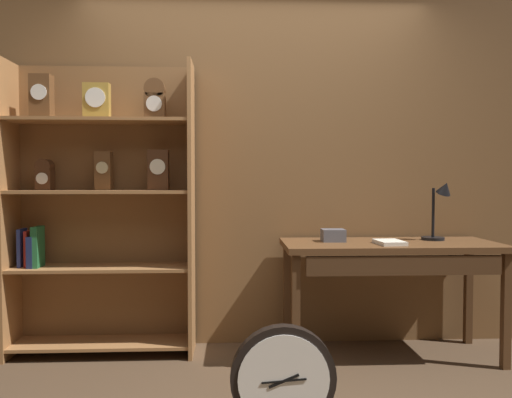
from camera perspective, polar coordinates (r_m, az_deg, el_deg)
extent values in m
cube|color=brown|center=(3.69, -0.10, 3.75)|extent=(4.80, 0.05, 2.60)
cube|color=#9E6B3D|center=(3.77, -26.15, -1.09)|extent=(0.02, 0.33, 2.00)
cube|color=#9E6B3D|center=(3.47, -7.33, -1.15)|extent=(0.03, 0.33, 2.00)
cube|color=brown|center=(3.72, -16.53, -1.00)|extent=(1.24, 0.01, 2.00)
cube|color=#9E6B3D|center=(3.74, -16.98, -15.33)|extent=(1.19, 0.31, 0.02)
cube|color=#9E6B3D|center=(3.62, -17.07, -7.46)|extent=(1.19, 0.31, 0.02)
cube|color=#9E6B3D|center=(3.57, -17.16, 0.79)|extent=(1.19, 0.31, 0.02)
cube|color=#9E6B3D|center=(3.59, -17.24, 8.46)|extent=(1.19, 0.31, 0.02)
cube|color=brown|center=(3.72, -23.13, 10.60)|extent=(0.14, 0.10, 0.29)
cylinder|color=white|center=(3.67, -23.43, 11.08)|extent=(0.10, 0.01, 0.10)
cube|color=#472816|center=(3.70, -22.80, 1.99)|extent=(0.10, 0.11, 0.14)
cylinder|color=#472816|center=(3.70, -22.82, 3.41)|extent=(0.10, 0.11, 0.10)
cylinder|color=silver|center=(3.64, -23.11, 2.16)|extent=(0.08, 0.01, 0.08)
cube|color=#B28C38|center=(3.60, -17.60, 10.52)|extent=(0.17, 0.07, 0.24)
cylinder|color=white|center=(3.57, -17.77, 10.92)|extent=(0.13, 0.01, 0.13)
cube|color=brown|center=(3.57, -16.85, 3.07)|extent=(0.11, 0.10, 0.26)
cylinder|color=#C6B78C|center=(3.52, -17.06, 3.42)|extent=(0.08, 0.01, 0.08)
cube|color=brown|center=(3.53, -11.38, 10.24)|extent=(0.14, 0.08, 0.18)
cylinder|color=brown|center=(3.55, -11.40, 12.12)|extent=(0.14, 0.08, 0.14)
cylinder|color=silver|center=(3.49, -11.49, 10.57)|extent=(0.11, 0.01, 0.11)
cube|color=#472816|center=(3.47, -11.00, 3.23)|extent=(0.14, 0.08, 0.27)
cylinder|color=silver|center=(3.43, -11.11, 3.61)|extent=(0.10, 0.01, 0.10)
cube|color=navy|center=(3.77, -24.99, -5.02)|extent=(0.02, 0.12, 0.26)
cube|color=maroon|center=(3.76, -24.32, -5.13)|extent=(0.02, 0.14, 0.25)
cube|color=#19234C|center=(3.72, -23.96, -5.47)|extent=(0.04, 0.14, 0.21)
cube|color=#236638|center=(3.71, -23.50, -4.99)|extent=(0.04, 0.14, 0.28)
cube|color=brown|center=(3.51, 14.93, -5.07)|extent=(1.44, 0.61, 0.04)
cube|color=#50321B|center=(3.20, 4.54, -12.83)|extent=(0.05, 0.05, 0.74)
cube|color=#50321B|center=(3.62, 26.48, -11.29)|extent=(0.05, 0.05, 0.74)
cube|color=#50321B|center=(3.69, 3.52, -10.81)|extent=(0.05, 0.05, 0.74)
cube|color=#50321B|center=(4.06, 22.92, -9.79)|extent=(0.05, 0.05, 0.74)
cube|color=#472C18|center=(3.26, 16.45, -7.24)|extent=(1.22, 0.03, 0.12)
cylinder|color=black|center=(3.73, 19.41, -4.24)|extent=(0.16, 0.16, 0.02)
cylinder|color=black|center=(3.71, 19.44, -1.46)|extent=(0.02, 0.02, 0.34)
cone|color=black|center=(3.68, 20.63, 1.17)|extent=(0.14, 0.15, 0.12)
cube|color=#595960|center=(3.47, 8.74, -4.09)|extent=(0.15, 0.13, 0.08)
cube|color=silver|center=(3.39, 14.90, -4.77)|extent=(0.18, 0.23, 0.02)
cylinder|color=black|center=(2.46, 3.10, -19.57)|extent=(0.49, 0.06, 0.49)
cylinder|color=white|center=(2.43, 3.18, -19.87)|extent=(0.42, 0.01, 0.42)
cube|color=black|center=(2.43, 3.19, -19.90)|extent=(0.14, 0.01, 0.07)
cube|color=black|center=(2.43, 3.20, -19.91)|extent=(0.21, 0.01, 0.02)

